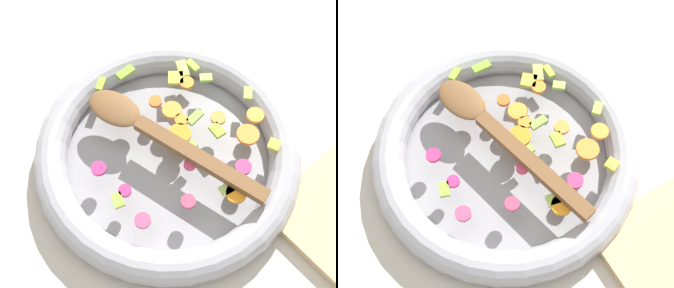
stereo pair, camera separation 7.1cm
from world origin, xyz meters
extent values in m
plane|color=beige|center=(0.00, 0.00, 0.00)|extent=(4.00, 4.00, 0.00)
cylinder|color=gray|center=(0.00, 0.00, 0.01)|extent=(0.37, 0.37, 0.01)
torus|color=#9E9EA5|center=(0.00, 0.00, 0.03)|extent=(0.42, 0.42, 0.05)
cylinder|color=orange|center=(-0.02, 0.00, 0.05)|extent=(0.04, 0.04, 0.01)
cylinder|color=orange|center=(-0.02, 0.13, 0.05)|extent=(0.04, 0.04, 0.01)
cylinder|color=orange|center=(-0.10, 0.07, 0.05)|extent=(0.05, 0.05, 0.01)
cylinder|color=orange|center=(-0.04, -0.02, 0.05)|extent=(0.03, 0.03, 0.01)
cylinder|color=orange|center=(-0.09, 0.02, 0.05)|extent=(0.03, 0.03, 0.01)
cylinder|color=orange|center=(-0.04, -0.04, 0.05)|extent=(0.04, 0.04, 0.01)
cylinder|color=orange|center=(-0.10, -0.06, 0.05)|extent=(0.03, 0.03, 0.01)
cylinder|color=orange|center=(-0.04, -0.07, 0.05)|extent=(0.03, 0.03, 0.01)
cylinder|color=orange|center=(0.01, -0.08, 0.05)|extent=(0.05, 0.05, 0.01)
cylinder|color=orange|center=(-0.14, 0.05, 0.05)|extent=(0.04, 0.04, 0.01)
cube|color=#85C143|center=(-0.06, -0.01, 0.05)|extent=(0.03, 0.02, 0.01)
cube|color=#7FB531|center=(-0.04, -0.15, 0.05)|extent=(0.03, 0.02, 0.01)
cube|color=#97BF34|center=(-0.13, -0.08, 0.05)|extent=(0.01, 0.03, 0.01)
cube|color=#8DAD34|center=(0.01, -0.15, 0.05)|extent=(0.03, 0.02, 0.01)
cube|color=#A7D05C|center=(-0.02, 0.11, 0.05)|extent=(0.03, 0.02, 0.01)
cube|color=#8BB63C|center=(0.11, 0.02, 0.05)|extent=(0.02, 0.03, 0.01)
cube|color=#8EB430|center=(-0.07, 0.03, 0.05)|extent=(0.02, 0.03, 0.01)
cube|color=#ABDB4A|center=(-0.16, 0.02, 0.05)|extent=(0.03, 0.03, 0.01)
cube|color=#9BD24E|center=(-0.13, -0.05, 0.05)|extent=(0.02, 0.02, 0.01)
cube|color=#BCD753|center=(-0.11, -0.09, 0.05)|extent=(0.03, 0.04, 0.01)
cube|color=#81AA40|center=(-0.02, 0.03, 0.05)|extent=(0.03, 0.02, 0.01)
cylinder|color=#D53A5D|center=(0.04, 0.09, 0.05)|extent=(0.03, 0.03, 0.01)
cylinder|color=#CF436F|center=(0.11, 0.07, 0.05)|extent=(0.03, 0.03, 0.01)
cylinder|color=#CB2E6F|center=(0.10, 0.02, 0.05)|extent=(0.03, 0.03, 0.01)
cylinder|color=#D72E6F|center=(0.10, -0.04, 0.05)|extent=(0.03, 0.03, 0.01)
cylinder|color=#D42E68|center=(-0.06, 0.10, 0.05)|extent=(0.03, 0.03, 0.01)
cylinder|color=#D43E69|center=(0.00, 0.05, 0.05)|extent=(0.02, 0.02, 0.01)
cube|color=gold|center=(-0.09, -0.08, 0.05)|extent=(0.04, 0.04, 0.01)
cube|color=yellow|center=(-0.12, 0.11, 0.05)|extent=(0.02, 0.02, 0.01)
cube|color=brown|center=(-0.01, 0.05, 0.06)|extent=(0.08, 0.22, 0.01)
ellipsoid|color=brown|center=(0.02, -0.10, 0.06)|extent=(0.08, 0.10, 0.01)
camera|label=1|loc=(0.23, 0.25, 0.67)|focal=50.00mm
camera|label=2|loc=(0.17, 0.30, 0.67)|focal=50.00mm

